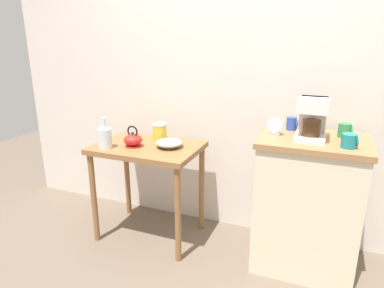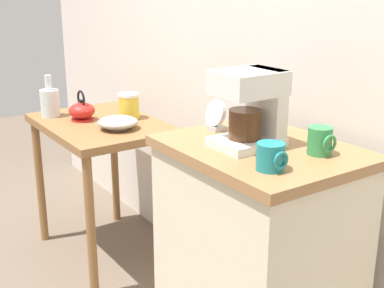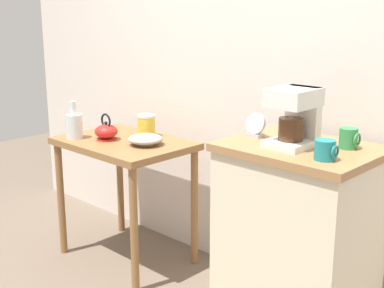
# 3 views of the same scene
# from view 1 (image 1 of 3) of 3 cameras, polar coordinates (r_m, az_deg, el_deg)

# --- Properties ---
(ground_plane) EXTENTS (8.00, 8.00, 0.00)m
(ground_plane) POSITION_cam_1_polar(r_m,az_deg,el_deg) (2.76, 5.55, -16.70)
(ground_plane) COLOR #6B5B4C
(back_wall) EXTENTS (4.40, 0.10, 2.80)m
(back_wall) POSITION_cam_1_polar(r_m,az_deg,el_deg) (2.66, 11.11, 14.00)
(back_wall) COLOR silver
(back_wall) RESTS_ON ground_plane
(wooden_table) EXTENTS (0.79, 0.55, 0.76)m
(wooden_table) POSITION_cam_1_polar(r_m,az_deg,el_deg) (2.64, -7.33, -2.52)
(wooden_table) COLOR olive
(wooden_table) RESTS_ON ground_plane
(kitchen_counter) EXTENTS (0.67, 0.53, 0.93)m
(kitchen_counter) POSITION_cam_1_polar(r_m,az_deg,el_deg) (2.47, 18.61, -9.39)
(kitchen_counter) COLOR beige
(kitchen_counter) RESTS_ON ground_plane
(bowl_stoneware) EXTENTS (0.20, 0.20, 0.06)m
(bowl_stoneware) POSITION_cam_1_polar(r_m,az_deg,el_deg) (2.53, -3.81, 0.19)
(bowl_stoneware) COLOR #9E998C
(bowl_stoneware) RESTS_ON wooden_table
(teakettle) EXTENTS (0.17, 0.14, 0.16)m
(teakettle) POSITION_cam_1_polar(r_m,az_deg,el_deg) (2.58, -9.77, 0.69)
(teakettle) COLOR red
(teakettle) RESTS_ON wooden_table
(glass_carafe_vase) EXTENTS (0.10, 0.10, 0.23)m
(glass_carafe_vase) POSITION_cam_1_polar(r_m,az_deg,el_deg) (2.58, -14.30, 1.05)
(glass_carafe_vase) COLOR silver
(glass_carafe_vase) RESTS_ON wooden_table
(canister_enamel) EXTENTS (0.11, 0.11, 0.14)m
(canister_enamel) POSITION_cam_1_polar(r_m,az_deg,el_deg) (2.71, -5.41, 2.03)
(canister_enamel) COLOR gold
(canister_enamel) RESTS_ON wooden_table
(coffee_maker) EXTENTS (0.18, 0.22, 0.26)m
(coffee_maker) POSITION_cam_1_polar(r_m,az_deg,el_deg) (2.25, 19.40, 4.28)
(coffee_maker) COLOR white
(coffee_maker) RESTS_ON kitchen_counter
(mug_tall_green) EXTENTS (0.09, 0.08, 0.09)m
(mug_tall_green) POSITION_cam_1_polar(r_m,az_deg,el_deg) (2.39, 24.09, 2.11)
(mug_tall_green) COLOR #338C4C
(mug_tall_green) RESTS_ON kitchen_counter
(mug_dark_teal) EXTENTS (0.09, 0.09, 0.08)m
(mug_dark_teal) POSITION_cam_1_polar(r_m,az_deg,el_deg) (2.17, 24.71, 0.47)
(mug_dark_teal) COLOR teal
(mug_dark_teal) RESTS_ON kitchen_counter
(mug_blue) EXTENTS (0.07, 0.07, 0.09)m
(mug_blue) POSITION_cam_1_polar(r_m,az_deg,el_deg) (2.46, 16.28, 3.28)
(mug_blue) COLOR #2D4CAD
(mug_blue) RESTS_ON kitchen_counter
(table_clock) EXTENTS (0.10, 0.05, 0.12)m
(table_clock) POSITION_cam_1_polar(r_m,az_deg,el_deg) (2.30, 13.62, 2.78)
(table_clock) COLOR #B2B5BA
(table_clock) RESTS_ON kitchen_counter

